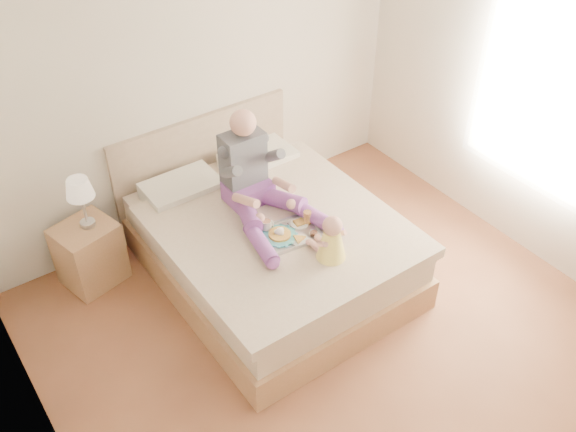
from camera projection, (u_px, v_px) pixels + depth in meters
room at (373, 181)px, 3.83m from camera, size 4.02×4.22×2.71m
bed at (266, 240)px, 5.22m from camera, size 1.70×2.18×1.00m
nightstand at (90, 254)px, 5.16m from camera, size 0.53×0.49×0.55m
lamp at (80, 191)px, 4.80m from camera, size 0.21×0.21×0.44m
adult at (256, 182)px, 4.94m from camera, size 0.70×0.98×0.83m
tray at (290, 231)px, 4.81m from camera, size 0.47×0.39×0.12m
baby at (331, 241)px, 4.55m from camera, size 0.24×0.32×0.36m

